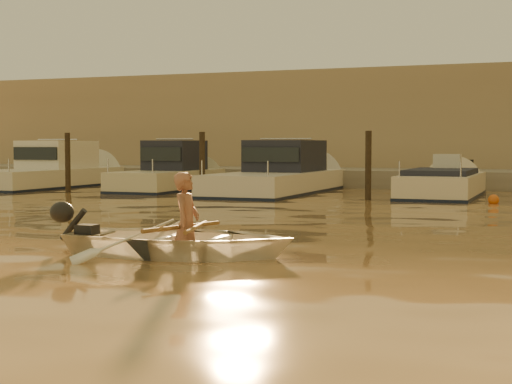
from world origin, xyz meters
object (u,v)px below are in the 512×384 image
at_px(person, 187,225).
at_px(moored_boat_1, 168,172).
at_px(moored_boat_3, 442,189).
at_px(dinghy, 180,240).
at_px(moored_boat_2, 278,174).
at_px(waterfront_building, 442,127).
at_px(moored_boat_0, 47,171).

distance_m(person, moored_boat_1, 16.43).
bearing_deg(moored_boat_3, dinghy, -96.68).
xyz_separation_m(moored_boat_2, waterfront_building, (3.77, 11.00, 1.77)).
relative_size(moored_boat_2, moored_boat_3, 1.41).
bearing_deg(moored_boat_2, person, -75.28).
height_order(moored_boat_2, waterfront_building, waterfront_building).
xyz_separation_m(person, moored_boat_3, (1.59, 14.41, -0.23)).
bearing_deg(moored_boat_2, waterfront_building, 71.10).
bearing_deg(moored_boat_3, moored_boat_1, 180.00).
xyz_separation_m(dinghy, person, (0.10, 0.01, 0.23)).
relative_size(moored_boat_3, waterfront_building, 0.13).
relative_size(person, moored_boat_0, 0.19).
distance_m(dinghy, waterfront_building, 25.51).
relative_size(moored_boat_0, moored_boat_3, 1.30).
relative_size(person, moored_boat_3, 0.25).
height_order(person, moored_boat_0, moored_boat_0).
distance_m(person, moored_boat_0, 19.40).
xyz_separation_m(moored_boat_0, moored_boat_1, (5.11, 0.00, 0.00)).
bearing_deg(moored_boat_0, moored_boat_3, 0.00).
height_order(moored_boat_1, moored_boat_2, same).
bearing_deg(moored_boat_1, moored_boat_2, 0.00).
relative_size(moored_boat_0, waterfront_building, 0.17).
xyz_separation_m(moored_boat_1, moored_boat_2, (4.11, 0.00, 0.00)).
bearing_deg(moored_boat_3, waterfront_building, 98.30).
height_order(dinghy, moored_boat_3, moored_boat_3).
relative_size(moored_boat_1, moored_boat_2, 0.72).
bearing_deg(dinghy, moored_boat_2, 8.53).
height_order(moored_boat_2, moored_boat_3, moored_boat_2).
xyz_separation_m(person, moored_boat_2, (-3.78, 14.41, 0.17)).
bearing_deg(waterfront_building, moored_boat_3, -81.70).
bearing_deg(moored_boat_0, waterfront_building, 40.28).
bearing_deg(moored_boat_0, person, -47.94).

